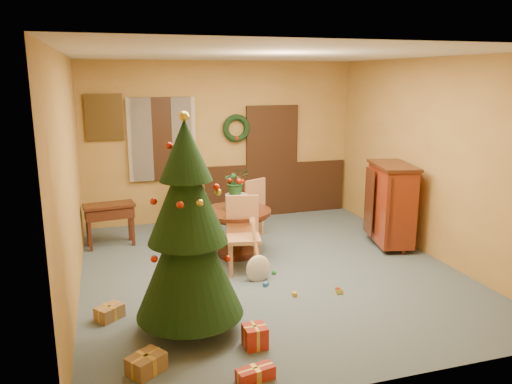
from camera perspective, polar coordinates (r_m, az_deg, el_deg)
name	(u,v)px	position (r m, az deg, el deg)	size (l,w,h in m)	color
room_envelope	(234,160)	(9.28, -2.54, 3.72)	(5.50, 5.50, 5.50)	#394654
dining_table	(236,224)	(7.41, -2.26, -3.65)	(1.03, 1.03, 0.71)	black
urn	(236,202)	(7.32, -2.28, -1.17)	(0.32, 0.32, 0.24)	slate
centerpiece_plant	(236,181)	(7.25, -2.30, 1.23)	(0.35, 0.30, 0.39)	#1E4C23
chair_near	(243,231)	(6.86, -1.49, -4.51)	(0.53, 0.53, 1.03)	#A46A41
chair_far	(250,205)	(8.30, -0.64, -1.54)	(0.58, 0.58, 0.99)	#A46A41
guitar	(258,252)	(6.55, 0.25, -6.88)	(0.34, 0.16, 0.79)	beige
plant_stand	(183,203)	(8.61, -8.35, -1.25)	(0.32, 0.32, 0.83)	black
stand_plant	(182,173)	(8.49, -8.47, 2.19)	(0.24, 0.19, 0.43)	#19471E
christmas_tree	(188,232)	(5.11, -7.80, -4.54)	(1.12, 1.12, 2.31)	#382111
writing_desk	(109,214)	(8.16, -16.41, -2.47)	(0.81, 0.48, 0.68)	black
sideboard	(391,202)	(8.07, 15.18, -1.17)	(0.76, 1.12, 1.31)	#5A200A
gift_a	(146,364)	(4.90, -12.43, -18.61)	(0.40, 0.38, 0.17)	brown
gift_b	(255,336)	(5.16, -0.13, -16.17)	(0.23, 0.23, 0.23)	#A22415
gift_c	(110,312)	(5.92, -16.39, -13.05)	(0.35, 0.33, 0.16)	brown
gift_d	(255,374)	(4.71, -0.06, -20.07)	(0.36, 0.20, 0.12)	#A22415
toy_a	(266,284)	(6.51, 1.13, -10.51)	(0.08, 0.05, 0.05)	#265CA8
toy_b	(274,272)	(6.87, 2.06, -9.15)	(0.06, 0.06, 0.06)	#258A32
toy_c	(294,294)	(6.26, 4.41, -11.54)	(0.08, 0.05, 0.05)	#B98A22
toy_d	(338,289)	(6.44, 9.31, -10.90)	(0.06, 0.06, 0.06)	#AB1F0B
toy_e	(339,292)	(6.38, 9.52, -11.20)	(0.08, 0.05, 0.05)	gold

